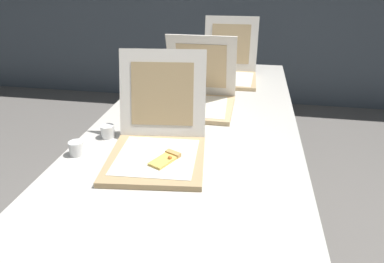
% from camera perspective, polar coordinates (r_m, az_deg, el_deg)
% --- Properties ---
extents(table, '(0.98, 2.44, 0.73)m').
position_cam_1_polar(table, '(1.66, 0.41, -0.35)').
color(table, beige).
rests_on(table, ground).
extents(pizza_box_front, '(0.43, 0.53, 0.38)m').
position_cam_1_polar(pizza_box_front, '(1.37, -5.79, -2.01)').
color(pizza_box_front, tan).
rests_on(pizza_box_front, table).
extents(pizza_box_middle, '(0.38, 0.38, 0.38)m').
position_cam_1_polar(pizza_box_middle, '(1.84, 1.12, 5.69)').
color(pizza_box_middle, tan).
rests_on(pizza_box_middle, table).
extents(pizza_box_back, '(0.38, 0.48, 0.39)m').
position_cam_1_polar(pizza_box_back, '(2.35, 6.11, 10.10)').
color(pizza_box_back, tan).
rests_on(pizza_box_back, table).
extents(cup_white_near_left, '(0.06, 0.06, 0.06)m').
position_cam_1_polar(cup_white_near_left, '(1.46, -18.90, -2.66)').
color(cup_white_near_left, white).
rests_on(cup_white_near_left, table).
extents(cup_white_mid, '(0.06, 0.06, 0.06)m').
position_cam_1_polar(cup_white_mid, '(1.81, -9.96, 4.06)').
color(cup_white_mid, white).
rests_on(cup_white_mid, table).
extents(cup_white_near_center, '(0.06, 0.06, 0.06)m').
position_cam_1_polar(cup_white_near_center, '(1.57, -14.04, 0.01)').
color(cup_white_near_center, white).
rests_on(cup_white_near_center, table).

